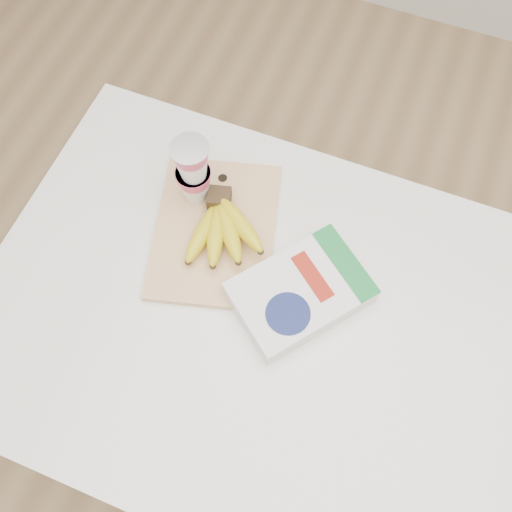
{
  "coord_description": "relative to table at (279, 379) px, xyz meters",
  "views": [
    {
      "loc": [
        0.07,
        -0.35,
        2.0
      ],
      "look_at": [
        -0.11,
        0.1,
        0.97
      ],
      "focal_mm": 40.0,
      "sensor_mm": 36.0,
      "label": 1
    }
  ],
  "objects": [
    {
      "name": "room",
      "position": [
        0.0,
        0.0,
        0.88
      ],
      "size": [
        4.0,
        4.0,
        4.0
      ],
      "color": "tan",
      "rests_on": "ground"
    },
    {
      "name": "table",
      "position": [
        0.0,
        0.0,
        0.0
      ],
      "size": [
        1.24,
        0.83,
        0.93
      ],
      "primitive_type": "cube",
      "color": "white",
      "rests_on": "ground"
    },
    {
      "name": "cutting_board",
      "position": [
        -0.21,
        0.14,
        0.47
      ],
      "size": [
        0.33,
        0.39,
        0.02
      ],
      "primitive_type": "cube",
      "rotation": [
        0.0,
        0.0,
        0.27
      ],
      "color": "#E9BD80",
      "rests_on": "table"
    },
    {
      "name": "bananas",
      "position": [
        -0.19,
        0.13,
        0.51
      ],
      "size": [
        0.17,
        0.19,
        0.07
      ],
      "color": "#382816",
      "rests_on": "cutting_board"
    },
    {
      "name": "yogurt_stack",
      "position": [
        -0.28,
        0.2,
        0.58
      ],
      "size": [
        0.08,
        0.08,
        0.18
      ],
      "color": "white",
      "rests_on": "cutting_board"
    },
    {
      "name": "cereal_box",
      "position": [
        0.0,
        0.06,
        0.49
      ],
      "size": [
        0.29,
        0.31,
        0.06
      ],
      "rotation": [
        0.0,
        0.0,
        -0.66
      ],
      "color": "white",
      "rests_on": "table"
    }
  ]
}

